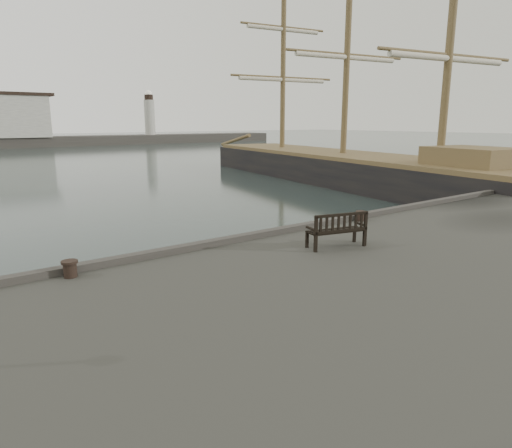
{
  "coord_description": "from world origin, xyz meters",
  "views": [
    {
      "loc": [
        -8.33,
        -11.29,
        5.15
      ],
      "look_at": [
        -0.2,
        -0.5,
        2.1
      ],
      "focal_mm": 32.0,
      "sensor_mm": 36.0,
      "label": 1
    }
  ],
  "objects": [
    {
      "name": "tall_ship_main",
      "position": [
        21.43,
        15.8,
        0.71
      ],
      "size": [
        13.19,
        37.24,
        27.41
      ],
      "rotation": [
        0.0,
        0.0,
        -0.16
      ],
      "color": "black",
      "rests_on": "ground"
    },
    {
      "name": "ground",
      "position": [
        0.0,
        0.0,
        0.0
      ],
      "size": [
        400.0,
        400.0,
        0.0
      ],
      "primitive_type": "plane",
      "color": "black",
      "rests_on": "ground"
    },
    {
      "name": "bollard_left",
      "position": [
        -5.68,
        -0.5,
        1.76
      ],
      "size": [
        0.51,
        0.51,
        0.4
      ],
      "primitive_type": "cylinder",
      "rotation": [
        0.0,
        0.0,
        0.43
      ],
      "color": "black",
      "rests_on": "quay"
    },
    {
      "name": "bench",
      "position": [
        1.27,
        -2.44,
        1.88
      ],
      "size": [
        1.85,
        1.02,
        1.01
      ],
      "rotation": [
        0.0,
        0.0,
        -0.25
      ],
      "color": "black",
      "rests_on": "quay"
    },
    {
      "name": "bollard_right",
      "position": [
        4.61,
        -0.5,
        1.75
      ],
      "size": [
        0.41,
        0.41,
        0.37
      ],
      "primitive_type": "cylinder",
      "rotation": [
        0.0,
        0.0,
        0.15
      ],
      "color": "black",
      "rests_on": "quay"
    }
  ]
}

